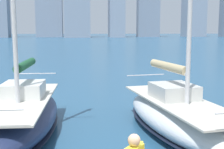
{
  "coord_description": "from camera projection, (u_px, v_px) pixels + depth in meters",
  "views": [
    {
      "loc": [
        1.55,
        5.08,
        3.9
      ],
      "look_at": [
        0.26,
        -6.63,
        2.2
      ],
      "focal_mm": 50.0,
      "sensor_mm": 36.0,
      "label": 1
    }
  ],
  "objects": [
    {
      "name": "sailboat_forest",
      "position": [
        22.0,
        114.0,
        11.65
      ],
      "size": [
        2.77,
        7.63,
        10.27
      ],
      "color": "navy",
      "rests_on": "ground"
    },
    {
      "name": "sailboat_tan",
      "position": [
        178.0,
        115.0,
        11.68
      ],
      "size": [
        3.64,
        7.95,
        9.76
      ],
      "color": "silver",
      "rests_on": "ground"
    }
  ]
}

